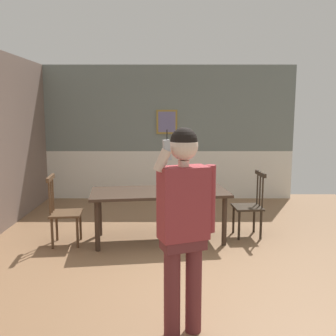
{
  "coord_description": "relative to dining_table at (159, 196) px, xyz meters",
  "views": [
    {
      "loc": [
        0.0,
        -4.65,
        1.92
      ],
      "look_at": [
        0.0,
        -0.91,
        1.34
      ],
      "focal_mm": 40.59,
      "sensor_mm": 36.0,
      "label": 1
    }
  ],
  "objects": [
    {
      "name": "dining_table",
      "position": [
        0.0,
        0.0,
        0.0
      ],
      "size": [
        2.07,
        1.11,
        0.74
      ],
      "rotation": [
        0.0,
        0.0,
        0.13
      ],
      "color": "#38281E",
      "rests_on": "ground_plane"
    },
    {
      "name": "room_back_partition",
      "position": [
        0.12,
        2.7,
        0.7
      ],
      "size": [
        5.32,
        0.17,
        2.83
      ],
      "color": "slate",
      "rests_on": "ground_plane"
    },
    {
      "name": "chair_by_doorway",
      "position": [
        -1.36,
        -0.18,
        -0.18
      ],
      "size": [
        0.47,
        0.47,
        1.0
      ],
      "rotation": [
        0.0,
        0.0,
        4.82
      ],
      "color": "#513823",
      "rests_on": "ground_plane"
    },
    {
      "name": "ground_plane",
      "position": [
        0.12,
        -0.76,
        -0.66
      ],
      "size": [
        7.61,
        7.61,
        0.0
      ],
      "primitive_type": "plane",
      "color": "#846042"
    },
    {
      "name": "chair_near_window",
      "position": [
        1.36,
        0.18,
        -0.18
      ],
      "size": [
        0.44,
        0.44,
        0.99
      ],
      "rotation": [
        0.0,
        0.0,
        1.65
      ],
      "color": "#2D2319",
      "rests_on": "ground_plane"
    },
    {
      "name": "person_figure",
      "position": [
        0.26,
        -2.37,
        0.37
      ],
      "size": [
        0.52,
        0.34,
        1.78
      ],
      "rotation": [
        0.0,
        0.0,
        3.5
      ],
      "color": "brown",
      "rests_on": "ground_plane"
    }
  ]
}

